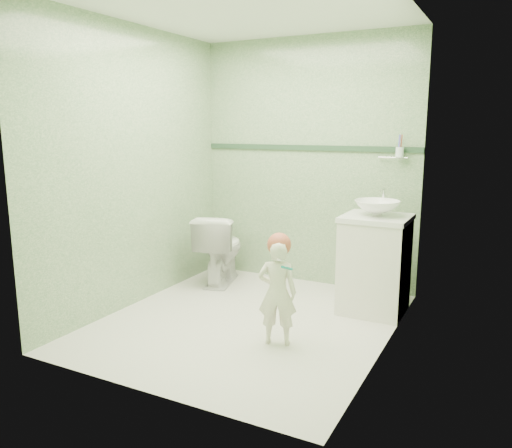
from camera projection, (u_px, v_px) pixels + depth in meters
The scene contains 12 objects.
ground at pixel (248, 321), 4.07m from camera, with size 2.50×2.50×0.00m, color silver.
room_shell at pixel (247, 174), 3.84m from camera, with size 2.50×2.54×2.40m.
trim_stripe at pixel (307, 148), 4.89m from camera, with size 2.20×0.02×0.05m, color #29462F.
vanity at pixel (374, 266), 4.23m from camera, with size 0.52×0.50×0.80m, color white.
counter at pixel (377, 218), 4.15m from camera, with size 0.54×0.52×0.04m, color white.
basin at pixel (377, 208), 4.13m from camera, with size 0.37×0.37×0.13m, color white.
faucet at pixel (383, 196), 4.28m from camera, with size 0.03×0.13×0.18m.
cup_holder at pixel (399, 152), 4.45m from camera, with size 0.26×0.07×0.21m.
toilet at pixel (220, 248), 5.04m from camera, with size 0.39×0.69×0.70m, color white.
toddler at pixel (277, 293), 3.59m from camera, with size 0.28×0.18×0.77m, color white.
hair_cap at pixel (279, 245), 3.55m from camera, with size 0.17×0.17×0.17m, color #B7553A.
teal_toothbrush at pixel (286, 267), 3.42m from camera, with size 0.10×0.14×0.08m.
Camera 1 is at (1.83, -3.39, 1.56)m, focal length 35.27 mm.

